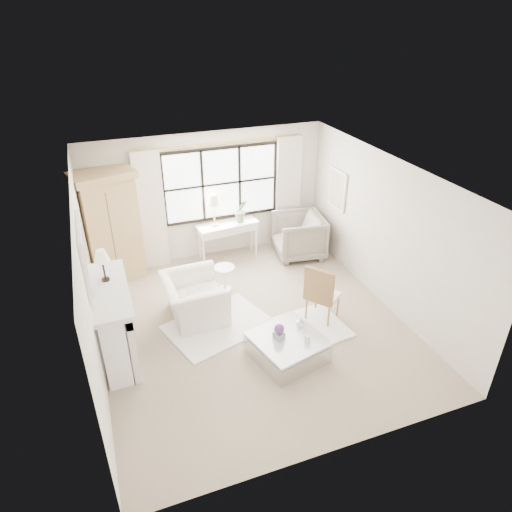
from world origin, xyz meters
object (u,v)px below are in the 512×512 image
object	(u,v)px
armoire	(110,227)
console_table	(228,240)
club_armchair	(194,298)
coffee_table	(287,348)

from	to	relation	value
armoire	console_table	distance (m)	2.47
armoire	club_armchair	xyz separation A→B (m)	(1.15, -1.82, -0.76)
console_table	coffee_table	xyz separation A→B (m)	(-0.10, -3.42, -0.22)
club_armchair	coffee_table	bearing A→B (deg)	-145.32
console_table	coffee_table	bearing A→B (deg)	-98.18
club_armchair	coffee_table	size ratio (longest dim) A/B	0.95
console_table	club_armchair	bearing A→B (deg)	-129.14
armoire	coffee_table	distance (m)	4.16
club_armchair	coffee_table	world-z (taller)	club_armchair
console_table	club_armchair	distance (m)	2.22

